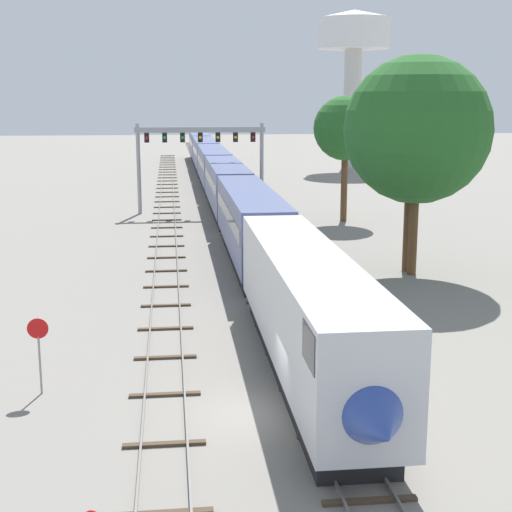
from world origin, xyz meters
name	(u,v)px	position (x,y,z in m)	size (l,w,h in m)	color
ground_plane	(267,414)	(0.00, 0.00, 0.00)	(400.00, 400.00, 0.00)	gray
track_main	(216,194)	(2.00, 60.00, 0.07)	(2.60, 200.00, 0.16)	slate
track_near	(167,223)	(-3.50, 40.00, 0.07)	(2.60, 160.00, 0.16)	slate
passenger_train	(219,176)	(2.00, 54.84, 2.61)	(3.04, 122.32, 4.80)	silver
signal_gantry	(200,147)	(-0.25, 46.31, 6.19)	(12.10, 0.49, 8.36)	#999BA0
water_tower	(354,42)	(24.69, 89.58, 18.88)	(11.05, 11.05, 23.47)	beige
stop_sign	(39,345)	(-8.00, 2.74, 1.87)	(0.76, 0.08, 2.88)	gray
trackside_tree_left	(345,129)	(11.98, 39.90, 8.04)	(5.53, 5.53, 10.86)	brown
trackside_tree_mid	(418,130)	(11.50, 19.54, 8.79)	(8.77, 8.77, 13.19)	brown
trackside_tree_right	(411,147)	(11.50, 20.53, 7.71)	(6.03, 6.03, 10.77)	brown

